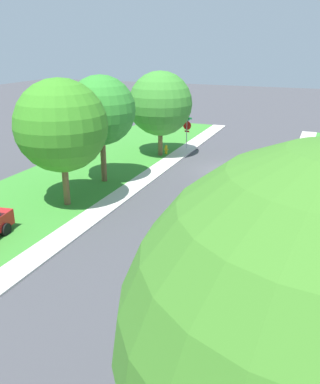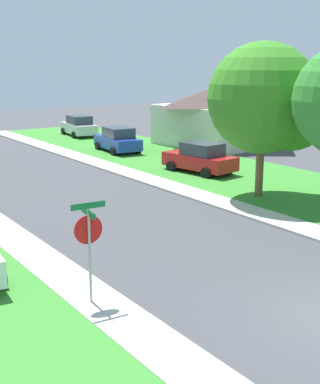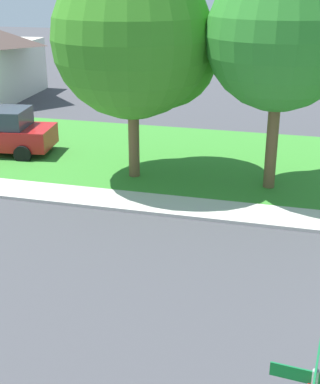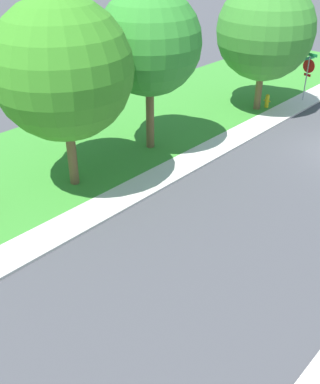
{
  "view_description": "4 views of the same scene",
  "coord_description": "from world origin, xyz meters",
  "px_view_note": "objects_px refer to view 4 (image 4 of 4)",
  "views": [
    {
      "loc": [
        -6.24,
        28.22,
        8.8
      ],
      "look_at": [
        1.37,
        9.55,
        1.4
      ],
      "focal_mm": 38.57,
      "sensor_mm": 36.0,
      "label": 1
    },
    {
      "loc": [
        -10.81,
        -7.28,
        6.22
      ],
      "look_at": [
        0.42,
        8.84,
        1.4
      ],
      "focal_mm": 50.42,
      "sensor_mm": 36.0,
      "label": 2
    },
    {
      "loc": [
        -9.58,
        4.75,
        6.3
      ],
      "look_at": [
        2.39,
        7.96,
        1.4
      ],
      "focal_mm": 50.87,
      "sensor_mm": 36.0,
      "label": 3
    },
    {
      "loc": [
        -6.17,
        19.27,
        9.01
      ],
      "look_at": [
        2.39,
        9.93,
        1.4
      ],
      "focal_mm": 42.47,
      "sensor_mm": 36.0,
      "label": 4
    }
  ],
  "objects_px": {
    "stop_sign_near_corner": "(308,69)",
    "tree_across_left": "(148,45)",
    "tree_sidewalk_far": "(262,33)",
    "tree_corner_large": "(62,72)",
    "fire_hydrant": "(267,101)"
  },
  "relations": [
    {
      "from": "stop_sign_near_corner",
      "to": "tree_across_left",
      "type": "distance_m",
      "value": 10.92
    },
    {
      "from": "tree_corner_large",
      "to": "tree_across_left",
      "type": "distance_m",
      "value": 4.43
    },
    {
      "from": "stop_sign_near_corner",
      "to": "tree_across_left",
      "type": "relative_size",
      "value": 0.4
    },
    {
      "from": "tree_corner_large",
      "to": "fire_hydrant",
      "type": "distance_m",
      "value": 12.99
    },
    {
      "from": "tree_corner_large",
      "to": "tree_sidewalk_far",
      "type": "xyz_separation_m",
      "value": [
        -0.85,
        -11.93,
        -0.35
      ]
    },
    {
      "from": "stop_sign_near_corner",
      "to": "tree_sidewalk_far",
      "type": "relative_size",
      "value": 0.41
    },
    {
      "from": "tree_across_left",
      "to": "tree_corner_large",
      "type": "bearing_deg",
      "value": 90.97
    },
    {
      "from": "stop_sign_near_corner",
      "to": "tree_across_left",
      "type": "xyz_separation_m",
      "value": [
        2.45,
        10.3,
        2.7
      ]
    },
    {
      "from": "tree_corner_large",
      "to": "tree_across_left",
      "type": "xyz_separation_m",
      "value": [
        0.07,
        -4.43,
        0.17
      ]
    },
    {
      "from": "tree_corner_large",
      "to": "tree_sidewalk_far",
      "type": "bearing_deg",
      "value": -94.09
    },
    {
      "from": "stop_sign_near_corner",
      "to": "fire_hydrant",
      "type": "distance_m",
      "value": 2.98
    },
    {
      "from": "tree_sidewalk_far",
      "to": "tree_corner_large",
      "type": "bearing_deg",
      "value": 85.91
    },
    {
      "from": "stop_sign_near_corner",
      "to": "tree_across_left",
      "type": "height_order",
      "value": "tree_across_left"
    },
    {
      "from": "tree_across_left",
      "to": "fire_hydrant",
      "type": "xyz_separation_m",
      "value": [
        -1.5,
        -7.86,
        -4.14
      ]
    },
    {
      "from": "tree_sidewalk_far",
      "to": "fire_hydrant",
      "type": "bearing_deg",
      "value": -147.9
    }
  ]
}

